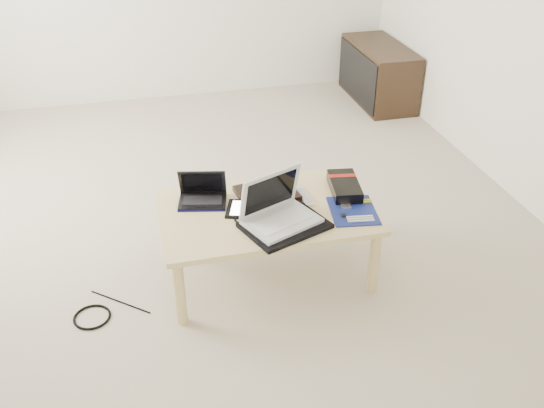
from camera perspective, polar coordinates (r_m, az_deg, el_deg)
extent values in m
plane|color=beige|center=(3.96, -6.19, -0.17)|extent=(4.00, 4.00, 0.00)
cube|color=white|center=(1.57, 2.61, 2.12)|extent=(4.00, 0.10, 2.60)
cube|color=#DAC083|center=(3.15, -0.58, -0.73)|extent=(1.10, 0.70, 0.03)
cylinder|color=#DAC083|center=(2.97, -8.68, -8.24)|extent=(0.06, 0.06, 0.37)
cylinder|color=#DAC083|center=(3.17, 9.59, -5.41)|extent=(0.06, 0.06, 0.37)
cylinder|color=#DAC083|center=(3.46, -9.83, -2.02)|extent=(0.06, 0.06, 0.37)
cylinder|color=#DAC083|center=(3.63, 6.01, 0.08)|extent=(0.06, 0.06, 0.37)
cube|color=#332415|center=(5.58, 9.99, 12.02)|extent=(0.40, 0.90, 0.50)
cube|color=black|center=(5.51, 8.04, 11.92)|extent=(0.02, 0.86, 0.44)
cube|color=black|center=(3.26, -0.49, 1.01)|extent=(0.34, 0.30, 0.03)
cube|color=black|center=(3.22, -6.55, 0.25)|extent=(0.28, 0.22, 0.02)
cube|color=black|center=(3.21, -6.56, 0.36)|extent=(0.22, 0.14, 0.00)
cube|color=black|center=(3.16, -6.64, -0.23)|extent=(0.06, 0.04, 0.00)
cube|color=black|center=(3.22, -6.57, 2.07)|extent=(0.26, 0.12, 0.16)
cube|color=black|center=(3.22, -6.58, 1.99)|extent=(0.22, 0.09, 0.13)
cube|color=#0C0C45|center=(3.15, -6.66, -0.62)|extent=(0.24, 0.07, 0.01)
cube|color=black|center=(3.14, -2.14, -0.51)|extent=(0.28, 0.24, 0.01)
cube|color=white|center=(3.13, -2.14, -0.42)|extent=(0.22, 0.19, 0.00)
cube|color=silver|center=(3.25, 3.04, 0.72)|extent=(0.06, 0.20, 0.02)
cube|color=gray|center=(3.24, 3.05, 0.86)|extent=(0.05, 0.17, 0.00)
cube|color=black|center=(3.00, 1.23, -2.05)|extent=(0.47, 0.41, 0.02)
cube|color=silver|center=(3.00, 0.95, -1.64)|extent=(0.41, 0.36, 0.02)
cube|color=white|center=(2.99, 1.00, -1.51)|extent=(0.31, 0.23, 0.00)
cube|color=silver|center=(2.93, 2.05, -2.26)|extent=(0.08, 0.06, 0.00)
cube|color=silver|center=(3.00, -0.18, 1.17)|extent=(0.34, 0.19, 0.23)
cube|color=black|center=(3.00, -0.11, 1.10)|extent=(0.29, 0.15, 0.19)
cube|color=#0D1A53|center=(3.16, 7.62, -0.63)|extent=(0.27, 0.32, 0.01)
cube|color=silver|center=(3.18, 6.97, -0.18)|extent=(0.06, 0.06, 0.01)
cube|color=gold|center=(3.24, 8.47, 0.36)|extent=(0.10, 0.02, 0.01)
cube|color=gold|center=(3.23, 8.54, 0.20)|extent=(0.10, 0.02, 0.01)
cube|color=silver|center=(3.10, 8.24, -1.18)|extent=(0.14, 0.03, 0.01)
cube|color=silver|center=(3.09, 8.32, -1.37)|extent=(0.14, 0.03, 0.01)
cube|color=silver|center=(3.07, 8.40, -1.57)|extent=(0.14, 0.03, 0.01)
cube|color=black|center=(3.10, 6.77, -1.07)|extent=(0.03, 0.03, 0.01)
cube|color=black|center=(3.31, 6.83, 1.65)|extent=(0.19, 0.31, 0.06)
cube|color=maroon|center=(3.35, 6.66, 2.67)|extent=(0.15, 0.06, 0.00)
torus|color=black|center=(3.06, -2.71, -1.44)|extent=(0.10, 0.10, 0.01)
torus|color=black|center=(3.20, -16.58, -10.16)|extent=(0.25, 0.25, 0.01)
cylinder|color=black|center=(3.26, -14.09, -8.92)|extent=(0.29, 0.25, 0.01)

